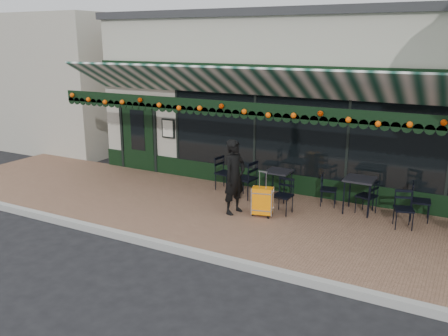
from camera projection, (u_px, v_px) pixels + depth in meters
The scene contains 16 objects.
ground at pixel (213, 259), 8.81m from camera, with size 80.00×80.00×0.00m, color black.
sidewalk at pixel (257, 220), 10.49m from camera, with size 18.00×4.00×0.15m, color brown.
curb at pixel (211, 257), 8.72m from camera, with size 18.00×0.16×0.15m, color #9E9E99.
restaurant_building at pixel (336, 95), 14.86m from camera, with size 12.00×9.60×4.50m.
neighbor_building_left at pixel (47, 75), 20.93m from camera, with size 12.00×8.00×4.80m, color #A8A694.
woman at pixel (235, 177), 10.53m from camera, with size 0.61×0.40×1.69m, color black.
suitcase at pixel (262, 201), 10.46m from camera, with size 0.49×0.35×1.03m.
cafe_table_a at pixel (360, 182), 10.58m from camera, with size 0.65×0.65×0.80m.
cafe_table_b at pixel (279, 173), 11.50m from camera, with size 0.59×0.59×0.72m.
chair_a_left at pixel (366, 196), 10.62m from camera, with size 0.40×0.40×0.80m, color black, non-canonical shape.
chair_a_right at pixel (421, 202), 10.21m from camera, with size 0.42×0.42×0.84m, color black, non-canonical shape.
chair_a_front at pixel (404, 210), 9.79m from camera, with size 0.40×0.40×0.79m, color black, non-canonical shape.
chair_b_left at pixel (246, 179), 11.67m from camera, with size 0.48×0.48×0.95m, color black, non-canonical shape.
chair_b_right at pixel (329, 190), 11.13m from camera, with size 0.38×0.38×0.77m, color black, non-canonical shape.
chair_b_front at pixel (283, 196), 10.60m from camera, with size 0.41×0.41×0.82m, color black, non-canonical shape.
chair_solo at pixel (225, 173), 12.30m from camera, with size 0.44×0.44×0.88m, color black, non-canonical shape.
Camera 1 is at (4.01, -6.98, 3.95)m, focal length 38.00 mm.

